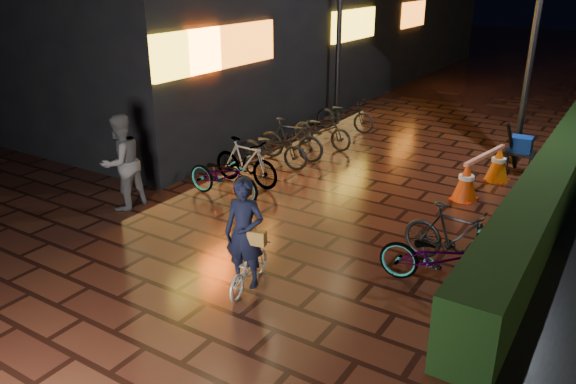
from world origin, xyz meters
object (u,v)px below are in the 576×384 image
Objects in this scene: bystander_person at (121,162)px; traffic_barrier at (483,172)px; cyclist at (246,249)px; cart_assembly at (520,146)px.

traffic_barrier is (5.40, 4.50, -0.50)m from bystander_person.
cyclist is 0.87× the size of traffic_barrier.
cyclist is (3.65, -1.12, -0.27)m from bystander_person.
traffic_barrier is at bearing -104.08° from cart_assembly.
bystander_person is 1.07× the size of cyclist.
bystander_person is 1.54× the size of cart_assembly.
traffic_barrier is 1.66× the size of cart_assembly.
traffic_barrier is at bearing 72.73° from cyclist.
cyclist is 7.43m from cart_assembly.
bystander_person is 3.83m from cyclist.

